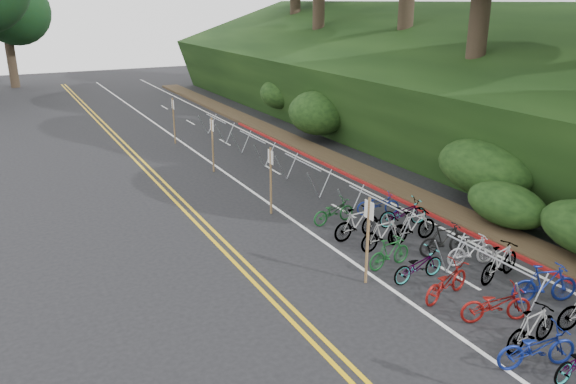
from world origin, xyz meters
The scene contains 7 objects.
road_markings centered at (0.63, 10.10, 0.00)m, with size 7.47×80.00×0.01m.
red_curb centered at (5.70, 12.00, 0.05)m, with size 0.25×28.00×0.10m, color maroon.
embankment centered at (12.96, 19.04, 2.57)m, with size 14.30×48.14×9.11m.
bike_racks_rest centered at (3.00, 13.00, 0.85)m, with size 1.14×23.00×1.17m.
signposts_rest centered at (0.60, 14.00, 1.43)m, with size 0.08×18.40×2.50m.
bike_front centered at (1.61, 0.22, 0.48)m, with size 1.81×0.63×0.95m, color navy.
bike_valet centered at (3.03, 3.22, 0.49)m, with size 3.16×13.95×1.08m.
Camera 1 is at (-7.74, -6.34, 7.42)m, focal length 35.00 mm.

